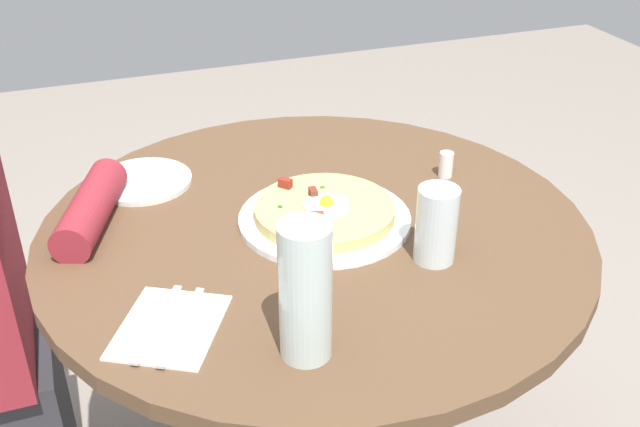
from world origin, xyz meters
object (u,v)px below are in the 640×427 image
at_px(fork, 158,323).
at_px(water_glass, 436,225).
at_px(dining_table, 315,304).
at_px(water_bottle, 305,292).
at_px(salt_shaker, 446,165).
at_px(pizza_plate, 325,220).
at_px(breakfast_pizza, 325,211).
at_px(knife, 182,326).
at_px(bread_plate, 143,181).

xyz_separation_m(fork, water_glass, (0.02, -0.46, 0.06)).
height_order(dining_table, water_bottle, water_bottle).
distance_m(dining_table, salt_shaker, 0.38).
relative_size(pizza_plate, water_glass, 2.36).
xyz_separation_m(breakfast_pizza, water_bottle, (-0.32, 0.14, 0.08)).
height_order(knife, water_bottle, water_bottle).
distance_m(dining_table, knife, 0.40).
height_order(fork, water_bottle, water_bottle).
height_order(knife, salt_shaker, salt_shaker).
bearing_deg(water_glass, breakfast_pizza, 37.72).
xyz_separation_m(dining_table, salt_shaker, (0.08, -0.31, 0.21)).
distance_m(pizza_plate, bread_plate, 0.39).
bearing_deg(salt_shaker, dining_table, 105.50).
bearing_deg(knife, water_bottle, 84.26).
bearing_deg(water_bottle, dining_table, -21.48).
distance_m(dining_table, water_glass, 0.33).
relative_size(bread_plate, fork, 1.05).
bearing_deg(bread_plate, knife, 178.30).
bearing_deg(knife, water_glass, 125.13).
relative_size(fork, water_bottle, 0.88).
xyz_separation_m(knife, water_glass, (0.04, -0.43, 0.06)).
relative_size(bread_plate, knife, 1.05).
relative_size(breakfast_pizza, salt_shaker, 4.85).
relative_size(fork, water_glass, 1.38).
bearing_deg(bread_plate, water_bottle, -166.57).
xyz_separation_m(dining_table, fork, (-0.20, 0.31, 0.19)).
bearing_deg(water_glass, bread_plate, 43.73).
height_order(bread_plate, knife, bread_plate).
bearing_deg(water_glass, salt_shaker, -31.64).
bearing_deg(knife, salt_shaker, 146.65).
distance_m(bread_plate, fork, 0.46).
bearing_deg(dining_table, bread_plate, 45.67).
relative_size(knife, water_bottle, 0.88).
bearing_deg(pizza_plate, water_glass, -142.71).
distance_m(breakfast_pizza, water_glass, 0.22).
distance_m(dining_table, breakfast_pizza, 0.20).
relative_size(fork, knife, 1.00).
bearing_deg(water_bottle, bread_plate, 13.43).
bearing_deg(pizza_plate, salt_shaker, -72.93).
relative_size(knife, water_glass, 1.38).
distance_m(fork, water_glass, 0.46).
xyz_separation_m(dining_table, pizza_plate, (-0.00, -0.02, 0.19)).
xyz_separation_m(fork, knife, (-0.02, -0.03, 0.00)).
relative_size(pizza_plate, fork, 1.71).
xyz_separation_m(dining_table, water_bottle, (-0.32, 0.13, 0.28)).
xyz_separation_m(dining_table, breakfast_pizza, (-0.00, -0.02, 0.20)).
relative_size(dining_table, water_glass, 7.52).
xyz_separation_m(knife, water_bottle, (-0.11, -0.15, 0.10)).
distance_m(fork, salt_shaker, 0.68).
xyz_separation_m(breakfast_pizza, bread_plate, (0.26, 0.28, -0.02)).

